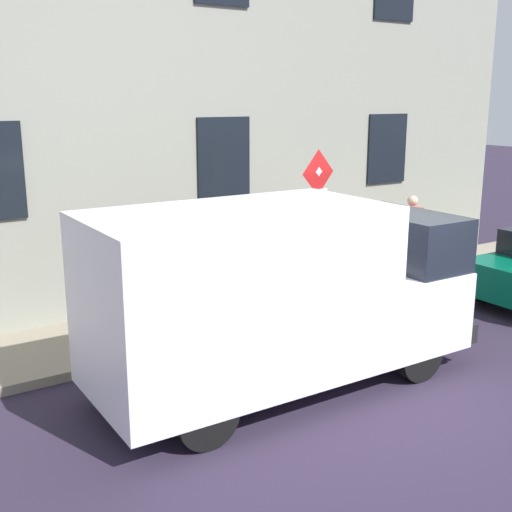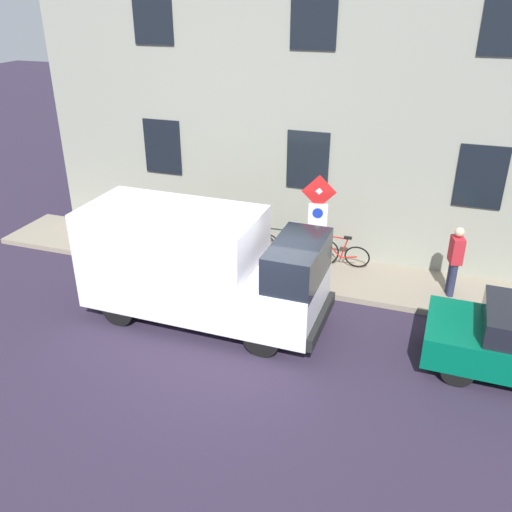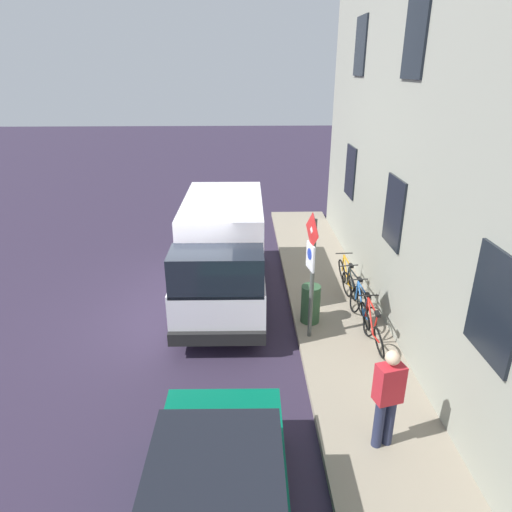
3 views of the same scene
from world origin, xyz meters
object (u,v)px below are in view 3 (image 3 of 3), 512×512
object	(u,v)px
delivery_van	(223,250)
sign_post_stacked	(311,259)
pedestrian	(388,396)
litter_bin	(311,304)
bicycle_black	(354,292)
bicycle_red	(372,327)
bicycle_blue	(362,308)
bicycle_orange	(347,278)

from	to	relation	value
delivery_van	sign_post_stacked	bearing A→B (deg)	42.41
pedestrian	litter_bin	world-z (taller)	pedestrian
bicycle_black	bicycle_red	bearing A→B (deg)	172.37
bicycle_red	bicycle_black	xyz separation A→B (m)	(-0.00, 1.62, 0.00)
bicycle_blue	pedestrian	world-z (taller)	pedestrian
sign_post_stacked	litter_bin	size ratio (longest dim) A/B	3.03
bicycle_orange	sign_post_stacked	bearing A→B (deg)	146.05
bicycle_red	bicycle_orange	distance (m)	2.43
bicycle_red	bicycle_blue	xyz separation A→B (m)	(-0.00, 0.81, 0.00)
bicycle_red	bicycle_orange	xyz separation A→B (m)	(-0.00, 2.43, 0.00)
bicycle_black	sign_post_stacked	bearing A→B (deg)	127.91
bicycle_black	bicycle_orange	world-z (taller)	same
bicycle_blue	delivery_van	bearing A→B (deg)	60.02
bicycle_blue	litter_bin	xyz separation A→B (m)	(-1.19, 0.09, 0.08)
pedestrian	bicycle_black	bearing A→B (deg)	157.92
delivery_van	litter_bin	size ratio (longest dim) A/B	5.95
sign_post_stacked	bicycle_red	bearing A→B (deg)	-11.46
delivery_van	bicycle_black	distance (m)	3.43
bicycle_black	bicycle_orange	size ratio (longest dim) A/B	1.00
delivery_van	bicycle_black	world-z (taller)	delivery_van
sign_post_stacked	bicycle_blue	xyz separation A→B (m)	(1.33, 0.54, -1.46)
bicycle_black	bicycle_orange	xyz separation A→B (m)	(0.00, 0.81, 0.00)
bicycle_red	bicycle_blue	size ratio (longest dim) A/B	1.00
delivery_van	bicycle_orange	size ratio (longest dim) A/B	3.12
delivery_van	bicycle_blue	world-z (taller)	delivery_van
sign_post_stacked	bicycle_red	distance (m)	1.99
sign_post_stacked	bicycle_blue	distance (m)	2.05
bicycle_black	litter_bin	distance (m)	1.39
bicycle_red	bicycle_black	world-z (taller)	same
bicycle_red	pedestrian	bearing A→B (deg)	167.95
bicycle_orange	bicycle_blue	bearing A→B (deg)	177.56
bicycle_blue	bicycle_orange	bearing A→B (deg)	-3.57
bicycle_black	litter_bin	xyz separation A→B (m)	(-1.19, -0.72, 0.08)
pedestrian	litter_bin	size ratio (longest dim) A/B	1.91
bicycle_red	sign_post_stacked	bearing A→B (deg)	78.24
bicycle_red	bicycle_black	bearing A→B (deg)	-0.27
bicycle_red	bicycle_orange	world-z (taller)	same
bicycle_blue	litter_bin	world-z (taller)	litter_bin
sign_post_stacked	pedestrian	world-z (taller)	sign_post_stacked
bicycle_red	pedestrian	distance (m)	2.96
delivery_van	bicycle_black	bearing A→B (deg)	76.96
bicycle_blue	pedestrian	xyz separation A→B (m)	(-0.59, -3.66, 0.56)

